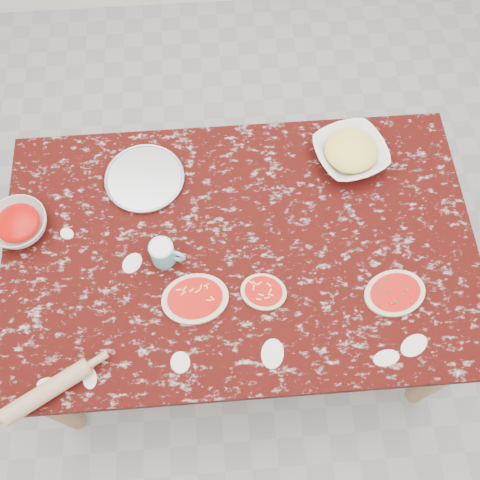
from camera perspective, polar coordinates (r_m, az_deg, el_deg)
name	(u,v)px	position (r m, az deg, el deg)	size (l,w,h in m)	color
ground	(240,314)	(2.57, 0.00, -7.60)	(4.00, 4.00, 0.00)	gray
worktable	(240,256)	(1.94, 0.00, -1.66)	(1.60, 1.00, 0.75)	black
pizza_tray	(145,179)	(2.01, -9.80, 6.25)	(0.28, 0.28, 0.01)	#B2B2B7
sauce_bowl	(19,225)	(2.01, -21.84, 1.49)	(0.20, 0.20, 0.06)	white
cheese_bowl	(350,153)	(2.05, 11.28, 8.77)	(0.25, 0.25, 0.06)	white
flour_mug	(163,253)	(1.82, -7.90, -1.33)	(0.12, 0.08, 0.09)	#64BAD0
pizza_left	(195,299)	(1.79, -4.65, -6.04)	(0.23, 0.19, 0.02)	beige
pizza_mid	(264,292)	(1.80, 2.44, -5.36)	(0.18, 0.16, 0.02)	beige
pizza_right	(395,293)	(1.86, 15.67, -5.27)	(0.24, 0.20, 0.02)	beige
rolling_pin	(47,391)	(1.79, -19.28, -14.51)	(0.06, 0.06, 0.28)	tan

